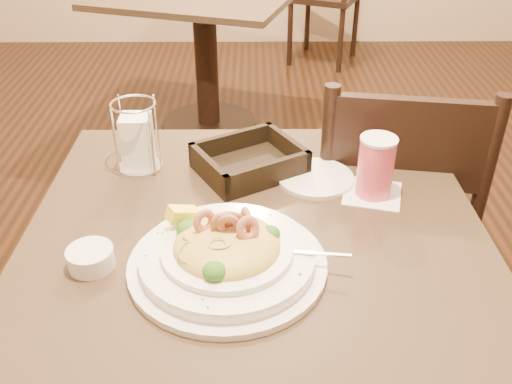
{
  "coord_description": "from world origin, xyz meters",
  "views": [
    {
      "loc": [
        -0.01,
        -0.89,
        1.4
      ],
      "look_at": [
        0.0,
        0.02,
        0.82
      ],
      "focal_mm": 40.0,
      "sensor_mm": 36.0,
      "label": 1
    }
  ],
  "objects_px": {
    "bread_basket": "(249,163)",
    "side_plate": "(315,178)",
    "napkin_caddy": "(137,140)",
    "main_table": "(256,319)",
    "dining_chair_near": "(390,220)",
    "butter_ramekin": "(91,258)",
    "background_table": "(205,36)",
    "drink_glass": "(376,167)",
    "pasta_bowl": "(227,253)"
  },
  "relations": [
    {
      "from": "side_plate",
      "to": "butter_ramekin",
      "type": "distance_m",
      "value": 0.52
    },
    {
      "from": "bread_basket",
      "to": "side_plate",
      "type": "bearing_deg",
      "value": -15.79
    },
    {
      "from": "dining_chair_near",
      "to": "side_plate",
      "type": "bearing_deg",
      "value": 47.43
    },
    {
      "from": "drink_glass",
      "to": "butter_ramekin",
      "type": "distance_m",
      "value": 0.6
    },
    {
      "from": "main_table",
      "to": "dining_chair_near",
      "type": "distance_m",
      "value": 0.53
    },
    {
      "from": "napkin_caddy",
      "to": "butter_ramekin",
      "type": "relative_size",
      "value": 1.95
    },
    {
      "from": "main_table",
      "to": "bread_basket",
      "type": "relative_size",
      "value": 3.22
    },
    {
      "from": "dining_chair_near",
      "to": "butter_ramekin",
      "type": "relative_size",
      "value": 11.16
    },
    {
      "from": "drink_glass",
      "to": "butter_ramekin",
      "type": "height_order",
      "value": "drink_glass"
    },
    {
      "from": "background_table",
      "to": "drink_glass",
      "type": "xyz_separation_m",
      "value": [
        0.5,
        -1.87,
        0.3
      ]
    },
    {
      "from": "pasta_bowl",
      "to": "butter_ramekin",
      "type": "xyz_separation_m",
      "value": [
        -0.24,
        0.01,
        -0.01
      ]
    },
    {
      "from": "background_table",
      "to": "drink_glass",
      "type": "height_order",
      "value": "drink_glass"
    },
    {
      "from": "side_plate",
      "to": "main_table",
      "type": "bearing_deg",
      "value": -124.52
    },
    {
      "from": "main_table",
      "to": "drink_glass",
      "type": "relative_size",
      "value": 6.2
    },
    {
      "from": "main_table",
      "to": "butter_ramekin",
      "type": "height_order",
      "value": "butter_ramekin"
    },
    {
      "from": "napkin_caddy",
      "to": "butter_ramekin",
      "type": "bearing_deg",
      "value": -94.66
    },
    {
      "from": "napkin_caddy",
      "to": "main_table",
      "type": "bearing_deg",
      "value": -43.9
    },
    {
      "from": "bread_basket",
      "to": "side_plate",
      "type": "relative_size",
      "value": 1.64
    },
    {
      "from": "side_plate",
      "to": "dining_chair_near",
      "type": "bearing_deg",
      "value": 38.3
    },
    {
      "from": "main_table",
      "to": "dining_chair_near",
      "type": "height_order",
      "value": "dining_chair_near"
    },
    {
      "from": "background_table",
      "to": "pasta_bowl",
      "type": "bearing_deg",
      "value": -84.74
    },
    {
      "from": "drink_glass",
      "to": "pasta_bowl",
      "type": "bearing_deg",
      "value": -141.7
    },
    {
      "from": "background_table",
      "to": "napkin_caddy",
      "type": "bearing_deg",
      "value": -90.64
    },
    {
      "from": "pasta_bowl",
      "to": "bread_basket",
      "type": "height_order",
      "value": "pasta_bowl"
    },
    {
      "from": "napkin_caddy",
      "to": "pasta_bowl",
      "type": "bearing_deg",
      "value": -59.33
    },
    {
      "from": "background_table",
      "to": "side_plate",
      "type": "xyz_separation_m",
      "value": [
        0.38,
        -1.81,
        0.24
      ]
    },
    {
      "from": "main_table",
      "to": "side_plate",
      "type": "distance_m",
      "value": 0.34
    },
    {
      "from": "main_table",
      "to": "butter_ramekin",
      "type": "relative_size",
      "value": 10.8
    },
    {
      "from": "dining_chair_near",
      "to": "bread_basket",
      "type": "relative_size",
      "value": 3.33
    },
    {
      "from": "dining_chair_near",
      "to": "bread_basket",
      "type": "distance_m",
      "value": 0.49
    },
    {
      "from": "main_table",
      "to": "bread_basket",
      "type": "bearing_deg",
      "value": 93.27
    },
    {
      "from": "bread_basket",
      "to": "napkin_caddy",
      "type": "distance_m",
      "value": 0.26
    },
    {
      "from": "background_table",
      "to": "bread_basket",
      "type": "bearing_deg",
      "value": -82.5
    },
    {
      "from": "main_table",
      "to": "side_plate",
      "type": "bearing_deg",
      "value": 55.48
    },
    {
      "from": "dining_chair_near",
      "to": "pasta_bowl",
      "type": "bearing_deg",
      "value": 58.1
    },
    {
      "from": "pasta_bowl",
      "to": "napkin_caddy",
      "type": "distance_m",
      "value": 0.42
    },
    {
      "from": "background_table",
      "to": "dining_chair_near",
      "type": "distance_m",
      "value": 1.74
    },
    {
      "from": "bread_basket",
      "to": "napkin_caddy",
      "type": "relative_size",
      "value": 1.72
    },
    {
      "from": "dining_chair_near",
      "to": "napkin_caddy",
      "type": "xyz_separation_m",
      "value": [
        -0.63,
        -0.12,
        0.31
      ]
    },
    {
      "from": "butter_ramekin",
      "to": "dining_chair_near",
      "type": "bearing_deg",
      "value": 35.81
    },
    {
      "from": "dining_chair_near",
      "to": "butter_ramekin",
      "type": "xyz_separation_m",
      "value": [
        -0.66,
        -0.48,
        0.26
      ]
    },
    {
      "from": "background_table",
      "to": "pasta_bowl",
      "type": "xyz_separation_m",
      "value": [
        0.19,
        -2.11,
        0.27
      ]
    },
    {
      "from": "pasta_bowl",
      "to": "butter_ramekin",
      "type": "relative_size",
      "value": 4.71
    },
    {
      "from": "butter_ramekin",
      "to": "napkin_caddy",
      "type": "bearing_deg",
      "value": 85.34
    },
    {
      "from": "main_table",
      "to": "pasta_bowl",
      "type": "xyz_separation_m",
      "value": [
        -0.05,
        -0.1,
        0.27
      ]
    },
    {
      "from": "dining_chair_near",
      "to": "bread_basket",
      "type": "height_order",
      "value": "dining_chair_near"
    },
    {
      "from": "pasta_bowl",
      "to": "side_plate",
      "type": "bearing_deg",
      "value": 58.04
    },
    {
      "from": "napkin_caddy",
      "to": "drink_glass",
      "type": "bearing_deg",
      "value": -13.18
    },
    {
      "from": "pasta_bowl",
      "to": "bread_basket",
      "type": "bearing_deg",
      "value": 83.46
    },
    {
      "from": "drink_glass",
      "to": "bread_basket",
      "type": "bearing_deg",
      "value": 159.06
    }
  ]
}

